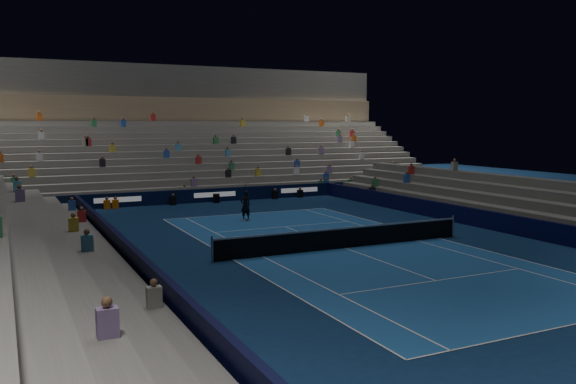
# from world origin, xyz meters

# --- Properties ---
(ground) EXTENTS (90.00, 90.00, 0.00)m
(ground) POSITION_xyz_m (0.00, 0.00, 0.00)
(ground) COLOR #0B2247
(ground) RESTS_ON ground
(court_surface) EXTENTS (10.97, 23.77, 0.01)m
(court_surface) POSITION_xyz_m (0.00, 0.00, 0.01)
(court_surface) COLOR #1B5195
(court_surface) RESTS_ON ground
(sponsor_barrier_far) EXTENTS (44.00, 0.25, 1.00)m
(sponsor_barrier_far) POSITION_xyz_m (0.00, 18.50, 0.50)
(sponsor_barrier_far) COLOR black
(sponsor_barrier_far) RESTS_ON ground
(sponsor_barrier_east) EXTENTS (0.25, 37.00, 1.00)m
(sponsor_barrier_east) POSITION_xyz_m (9.70, 0.00, 0.50)
(sponsor_barrier_east) COLOR #080933
(sponsor_barrier_east) RESTS_ON ground
(sponsor_barrier_west) EXTENTS (0.25, 37.00, 1.00)m
(sponsor_barrier_west) POSITION_xyz_m (-9.70, 0.00, 0.50)
(sponsor_barrier_west) COLOR black
(sponsor_barrier_west) RESTS_ON ground
(grandstand_main) EXTENTS (44.00, 15.20, 11.20)m
(grandstand_main) POSITION_xyz_m (0.00, 27.90, 3.38)
(grandstand_main) COLOR slate
(grandstand_main) RESTS_ON ground
(grandstand_east) EXTENTS (5.00, 37.00, 2.50)m
(grandstand_east) POSITION_xyz_m (13.17, 0.00, 0.92)
(grandstand_east) COLOR #5E5E59
(grandstand_east) RESTS_ON ground
(grandstand_west) EXTENTS (5.00, 37.00, 2.50)m
(grandstand_west) POSITION_xyz_m (-13.17, 0.00, 0.92)
(grandstand_west) COLOR #5F5E5A
(grandstand_west) RESTS_ON ground
(tennis_net) EXTENTS (12.90, 0.10, 1.10)m
(tennis_net) POSITION_xyz_m (0.00, 0.00, 0.50)
(tennis_net) COLOR #B2B2B7
(tennis_net) RESTS_ON ground
(tennis_player) EXTENTS (0.73, 0.55, 1.82)m
(tennis_player) POSITION_xyz_m (-1.19, 9.33, 0.91)
(tennis_player) COLOR black
(tennis_player) RESTS_ON ground
(broadcast_camera) EXTENTS (0.65, 1.02, 0.64)m
(broadcast_camera) POSITION_xyz_m (-0.04, 17.92, 0.33)
(broadcast_camera) COLOR black
(broadcast_camera) RESTS_ON ground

